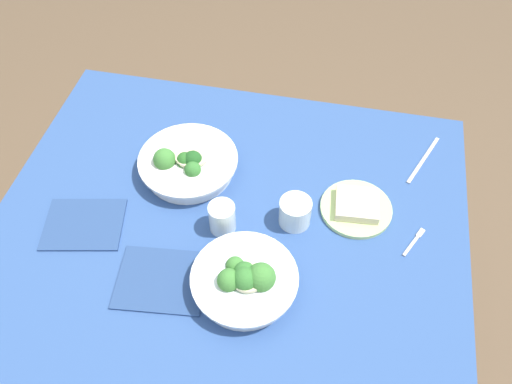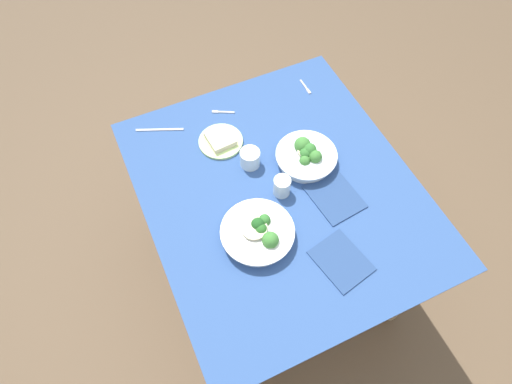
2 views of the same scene
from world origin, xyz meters
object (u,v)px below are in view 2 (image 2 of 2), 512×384
object	(u,v)px
fork_by_near_bowl	(306,87)
bread_side_plate	(221,140)
water_glass_center	(282,186)
napkin_folded_upper	(341,261)
fork_by_far_bowl	(222,112)
table_knife_left	(160,130)
napkin_folded_lower	(334,196)
broccoli_bowl_near	(306,156)
broccoli_bowl_far	(258,233)
water_glass_side	(250,158)

from	to	relation	value
fork_by_near_bowl	bread_side_plate	bearing A→B (deg)	-74.91
water_glass_center	napkin_folded_upper	size ratio (longest dim) A/B	0.42
fork_by_far_bowl	table_knife_left	bearing A→B (deg)	23.57
napkin_folded_lower	water_glass_center	bearing A→B (deg)	59.16
broccoli_bowl_near	table_knife_left	distance (m)	0.64
fork_by_near_bowl	table_knife_left	world-z (taller)	same
water_glass_center	table_knife_left	bearing A→B (deg)	34.09
broccoli_bowl_near	broccoli_bowl_far	bearing A→B (deg)	125.91
water_glass_center	napkin_folded_upper	distance (m)	0.36
napkin_folded_upper	broccoli_bowl_near	bearing A→B (deg)	-11.63
fork_by_far_bowl	table_knife_left	xyz separation A→B (m)	(0.02, 0.28, -0.00)
broccoli_bowl_far	broccoli_bowl_near	distance (m)	0.40
broccoli_bowl_far	napkin_folded_lower	xyz separation A→B (m)	(0.03, -0.34, -0.03)
bread_side_plate	water_glass_center	xyz separation A→B (m)	(-0.33, -0.12, 0.03)
bread_side_plate	water_glass_side	distance (m)	0.17
broccoli_bowl_near	water_glass_center	world-z (taller)	broccoli_bowl_near
fork_by_near_bowl	water_glass_side	bearing A→B (deg)	-55.54
broccoli_bowl_far	table_knife_left	bearing A→B (deg)	15.17
broccoli_bowl_far	fork_by_near_bowl	xyz separation A→B (m)	(0.60, -0.52, -0.03)
bread_side_plate	napkin_folded_upper	xyz separation A→B (m)	(-0.68, -0.19, -0.01)
bread_side_plate	table_knife_left	xyz separation A→B (m)	(0.17, 0.21, -0.01)
bread_side_plate	fork_by_near_bowl	world-z (taller)	bread_side_plate
napkin_folded_lower	fork_by_far_bowl	bearing A→B (deg)	21.74
broccoli_bowl_far	water_glass_center	xyz separation A→B (m)	(0.14, -0.17, 0.01)
fork_by_near_bowl	water_glass_center	bearing A→B (deg)	-37.74
bread_side_plate	broccoli_bowl_near	bearing A→B (deg)	-129.92
fork_by_far_bowl	napkin_folded_lower	size ratio (longest dim) A/B	0.45
broccoli_bowl_near	table_knife_left	world-z (taller)	broccoli_bowl_near
bread_side_plate	fork_by_far_bowl	world-z (taller)	bread_side_plate
fork_by_near_bowl	table_knife_left	size ratio (longest dim) A/B	0.45
broccoli_bowl_near	napkin_folded_lower	bearing A→B (deg)	-173.69
table_knife_left	napkin_folded_lower	world-z (taller)	napkin_folded_lower
fork_by_far_bowl	table_knife_left	size ratio (longest dim) A/B	0.46
fork_by_far_bowl	napkin_folded_upper	distance (m)	0.84
broccoli_bowl_far	water_glass_side	size ratio (longest dim) A/B	3.33
fork_by_far_bowl	fork_by_near_bowl	distance (m)	0.41
table_knife_left	napkin_folded_upper	xyz separation A→B (m)	(-0.85, -0.40, 0.00)
fork_by_far_bowl	napkin_folded_lower	xyz separation A→B (m)	(-0.59, -0.23, 0.00)
table_knife_left	fork_by_far_bowl	bearing A→B (deg)	19.20
table_knife_left	water_glass_side	bearing A→B (deg)	-25.92
water_glass_center	napkin_folded_lower	size ratio (longest dim) A/B	0.40
water_glass_side	table_knife_left	world-z (taller)	water_glass_side
broccoli_bowl_near	napkin_folded_upper	world-z (taller)	broccoli_bowl_near
broccoli_bowl_near	water_glass_center	size ratio (longest dim) A/B	2.98
water_glass_side	fork_by_far_bowl	bearing A→B (deg)	-0.17
broccoli_bowl_far	fork_by_near_bowl	distance (m)	0.79
table_knife_left	water_glass_center	bearing A→B (deg)	-32.79
broccoli_bowl_near	water_glass_side	world-z (taller)	broccoli_bowl_near
broccoli_bowl_far	table_knife_left	world-z (taller)	broccoli_bowl_far
napkin_folded_upper	napkin_folded_lower	xyz separation A→B (m)	(0.25, -0.11, 0.00)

